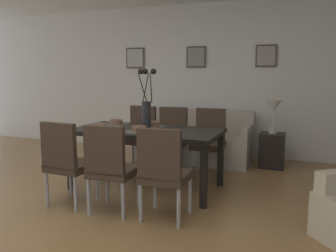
{
  "coord_description": "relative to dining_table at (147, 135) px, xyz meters",
  "views": [
    {
      "loc": [
        1.94,
        -2.73,
        1.42
      ],
      "look_at": [
        0.42,
        1.18,
        0.78
      ],
      "focal_mm": 37.21,
      "sensor_mm": 36.0,
      "label": 1
    }
  ],
  "objects": [
    {
      "name": "placemat_near_left",
      "position": [
        -0.54,
        -0.21,
        0.08
      ],
      "size": [
        0.32,
        0.32,
        0.01
      ],
      "primitive_type": "cylinder",
      "color": "#4C4742",
      "rests_on": "dining_table"
    },
    {
      "name": "bowl_far_left",
      "position": [
        -0.0,
        -0.21,
        0.12
      ],
      "size": [
        0.17,
        0.17,
        0.07
      ],
      "color": "brown",
      "rests_on": "dining_table"
    },
    {
      "name": "dining_chair_far_right",
      "position": [
        -0.0,
        0.87,
        -0.15
      ],
      "size": [
        0.47,
        0.47,
        0.92
      ],
      "color": "#3D2D23",
      "rests_on": "ground"
    },
    {
      "name": "bowl_far_right",
      "position": [
        -0.0,
        0.21,
        0.12
      ],
      "size": [
        0.17,
        0.17,
        0.07
      ],
      "color": "brown",
      "rests_on": "dining_table"
    },
    {
      "name": "table_lamp",
      "position": [
        1.37,
        1.55,
        0.23
      ],
      "size": [
        0.22,
        0.22,
        0.51
      ],
      "color": "beige",
      "rests_on": "side_table"
    },
    {
      "name": "dining_chair_far_left",
      "position": [
        -0.0,
        -0.87,
        -0.15
      ],
      "size": [
        0.46,
        0.46,
        0.92
      ],
      "color": "#3D2D23",
      "rests_on": "ground"
    },
    {
      "name": "framed_picture_left",
      "position": [
        -1.18,
        2.08,
        1.03
      ],
      "size": [
        0.37,
        0.03,
        0.37
      ],
      "color": "#473828"
    },
    {
      "name": "placemat_far_right",
      "position": [
        -0.0,
        0.21,
        0.08
      ],
      "size": [
        0.32,
        0.32,
        0.01
      ],
      "primitive_type": "cylinder",
      "color": "#4C4742",
      "rests_on": "dining_table"
    },
    {
      "name": "bowl_near_left",
      "position": [
        -0.54,
        -0.21,
        0.12
      ],
      "size": [
        0.17,
        0.17,
        0.07
      ],
      "color": "brown",
      "rests_on": "dining_table"
    },
    {
      "name": "placemat_near_right",
      "position": [
        -0.54,
        0.21,
        0.08
      ],
      "size": [
        0.32,
        0.32,
        0.01
      ],
      "primitive_type": "cylinder",
      "color": "#4C4742",
      "rests_on": "dining_table"
    },
    {
      "name": "centerpiece_vase",
      "position": [
        0.0,
        0.0,
        0.36
      ],
      "size": [
        0.21,
        0.23,
        0.73
      ],
      "color": "#232326",
      "rests_on": "dining_table"
    },
    {
      "name": "ground_plane",
      "position": [
        -0.17,
        -1.1,
        -0.66
      ],
      "size": [
        9.0,
        9.0,
        0.0
      ],
      "primitive_type": "plane",
      "color": "olive"
    },
    {
      "name": "dining_chair_mid_left",
      "position": [
        0.56,
        -0.85,
        -0.15
      ],
      "size": [
        0.45,
        0.45,
        0.92
      ],
      "color": "#3D2D23",
      "rests_on": "ground"
    },
    {
      "name": "framed_picture_right",
      "position": [
        1.18,
        2.08,
        1.03
      ],
      "size": [
        0.33,
        0.03,
        0.36
      ],
      "color": "#473828"
    },
    {
      "name": "side_table",
      "position": [
        1.37,
        1.55,
        -0.4
      ],
      "size": [
        0.36,
        0.36,
        0.52
      ],
      "primitive_type": "cube",
      "color": "black",
      "rests_on": "ground"
    },
    {
      "name": "framed_picture_center",
      "position": [
        -0.0,
        2.08,
        1.03
      ],
      "size": [
        0.35,
        0.03,
        0.36
      ],
      "color": "#473828"
    },
    {
      "name": "dining_chair_near_right",
      "position": [
        -0.52,
        0.88,
        -0.15
      ],
      "size": [
        0.46,
        0.46,
        0.92
      ],
      "color": "#3D2D23",
      "rests_on": "ground"
    },
    {
      "name": "back_wall_panel",
      "position": [
        -0.17,
        2.15,
        0.64
      ],
      "size": [
        9.0,
        0.1,
        2.6
      ],
      "primitive_type": "cube",
      "color": "silver",
      "rests_on": "ground"
    },
    {
      "name": "dining_chair_mid_right",
      "position": [
        0.56,
        0.89,
        -0.15
      ],
      "size": [
        0.46,
        0.46,
        0.92
      ],
      "color": "#3D2D23",
      "rests_on": "ground"
    },
    {
      "name": "sofa",
      "position": [
        0.13,
        1.6,
        -0.38
      ],
      "size": [
        1.85,
        0.84,
        0.8
      ],
      "color": "#B2A899",
      "rests_on": "ground"
    },
    {
      "name": "placemat_far_left",
      "position": [
        -0.0,
        -0.21,
        0.08
      ],
      "size": [
        0.32,
        0.32,
        0.01
      ],
      "primitive_type": "cylinder",
      "color": "#4C4742",
      "rests_on": "dining_table"
    },
    {
      "name": "dining_table",
      "position": [
        0.0,
        0.0,
        0.0
      ],
      "size": [
        1.8,
        0.92,
        0.74
      ],
      "color": "black",
      "rests_on": "ground"
    },
    {
      "name": "bowl_near_right",
      "position": [
        -0.54,
        0.21,
        0.12
      ],
      "size": [
        0.17,
        0.17,
        0.07
      ],
      "color": "brown",
      "rests_on": "dining_table"
    },
    {
      "name": "dining_chair_near_left",
      "position": [
        -0.54,
        -0.86,
        -0.15
      ],
      "size": [
        0.46,
        0.46,
        0.92
      ],
      "color": "#3D2D23",
      "rests_on": "ground"
    }
  ]
}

